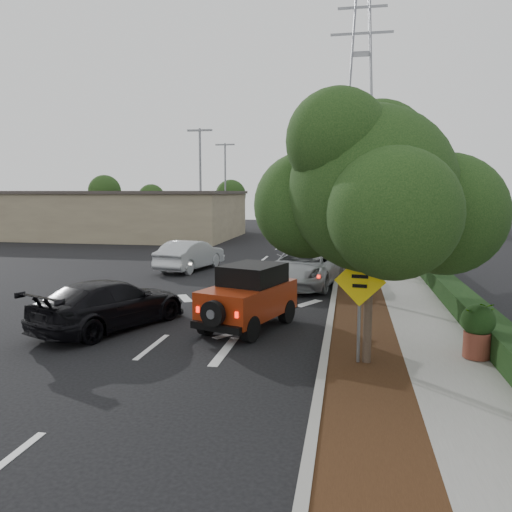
% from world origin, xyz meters
% --- Properties ---
extents(ground, '(120.00, 120.00, 0.00)m').
position_xyz_m(ground, '(0.00, 0.00, 0.00)').
color(ground, black).
rests_on(ground, ground).
extents(curb, '(0.20, 70.00, 0.15)m').
position_xyz_m(curb, '(4.60, 12.00, 0.07)').
color(curb, '#9E9B93').
rests_on(curb, ground).
extents(planting_strip, '(1.80, 70.00, 0.12)m').
position_xyz_m(planting_strip, '(5.60, 12.00, 0.06)').
color(planting_strip, black).
rests_on(planting_strip, ground).
extents(sidewalk, '(2.00, 70.00, 0.12)m').
position_xyz_m(sidewalk, '(7.50, 12.00, 0.06)').
color(sidewalk, gray).
rests_on(sidewalk, ground).
extents(hedge, '(0.80, 70.00, 0.80)m').
position_xyz_m(hedge, '(8.90, 12.00, 0.40)').
color(hedge, black).
rests_on(hedge, ground).
extents(commercial_building, '(22.00, 12.00, 4.00)m').
position_xyz_m(commercial_building, '(-16.00, 30.00, 2.00)').
color(commercial_building, '#817359').
rests_on(commercial_building, ground).
extents(transmission_tower, '(7.00, 4.00, 28.00)m').
position_xyz_m(transmission_tower, '(6.00, 48.00, 0.00)').
color(transmission_tower, slate).
rests_on(transmission_tower, ground).
extents(street_tree_near, '(3.80, 3.80, 5.92)m').
position_xyz_m(street_tree_near, '(5.60, -0.50, 0.00)').
color(street_tree_near, black).
rests_on(street_tree_near, ground).
extents(street_tree_mid, '(3.20, 3.20, 5.32)m').
position_xyz_m(street_tree_mid, '(5.60, 6.50, 0.00)').
color(street_tree_mid, black).
rests_on(street_tree_mid, ground).
extents(street_tree_far, '(3.40, 3.40, 5.62)m').
position_xyz_m(street_tree_far, '(5.60, 13.00, 0.00)').
color(street_tree_far, black).
rests_on(street_tree_far, ground).
extents(light_pole_a, '(2.00, 0.22, 9.00)m').
position_xyz_m(light_pole_a, '(-6.50, 26.00, 0.00)').
color(light_pole_a, slate).
rests_on(light_pole_a, ground).
extents(light_pole_b, '(2.00, 0.22, 9.00)m').
position_xyz_m(light_pole_b, '(-7.50, 38.00, 0.00)').
color(light_pole_b, slate).
rests_on(light_pole_b, ground).
extents(red_jeep, '(2.67, 3.94, 1.93)m').
position_xyz_m(red_jeep, '(2.24, 2.41, 0.98)').
color(red_jeep, black).
rests_on(red_jeep, ground).
extents(silver_suv_ahead, '(3.66, 6.35, 1.66)m').
position_xyz_m(silver_suv_ahead, '(3.20, 9.61, 0.83)').
color(silver_suv_ahead, '#9B9FA2').
rests_on(silver_suv_ahead, ground).
extents(black_suv_oncoming, '(3.87, 5.51, 1.48)m').
position_xyz_m(black_suv_oncoming, '(-1.95, 1.56, 0.74)').
color(black_suv_oncoming, black).
rests_on(black_suv_oncoming, ground).
extents(silver_sedan_oncoming, '(2.63, 5.03, 1.58)m').
position_xyz_m(silver_sedan_oncoming, '(-3.11, 12.87, 0.79)').
color(silver_sedan_oncoming, '#B1B5BA').
rests_on(silver_sedan_oncoming, ground).
extents(parked_suv, '(3.91, 1.69, 1.31)m').
position_xyz_m(parked_suv, '(-10.54, 26.15, 0.66)').
color(parked_suv, '#B0B2B8').
rests_on(parked_suv, ground).
extents(speed_hump_sign, '(1.19, 0.19, 2.54)m').
position_xyz_m(speed_hump_sign, '(5.40, -0.60, 1.76)').
color(speed_hump_sign, slate).
rests_on(speed_hump_sign, ground).
extents(terracotta_planter, '(0.79, 0.79, 1.38)m').
position_xyz_m(terracotta_planter, '(8.23, 0.27, 0.93)').
color(terracotta_planter, brown).
rests_on(terracotta_planter, ground).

